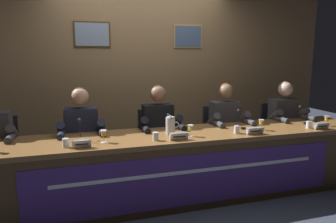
# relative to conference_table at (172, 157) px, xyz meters

# --- Properties ---
(ground_plane) EXTENTS (12.00, 12.00, 0.00)m
(ground_plane) POSITION_rel_conference_table_xyz_m (-0.01, 0.12, -0.52)
(ground_plane) COLOR #383D4C
(wall_back_panelled) EXTENTS (5.99, 0.14, 2.60)m
(wall_back_panelled) POSITION_rel_conference_table_xyz_m (-0.01, 1.48, 0.79)
(wall_back_panelled) COLOR #937047
(wall_back_panelled) RESTS_ON ground_plane
(conference_table) EXTENTS (4.79, 0.75, 0.74)m
(conference_table) POSITION_rel_conference_table_xyz_m (0.00, 0.00, 0.00)
(conference_table) COLOR brown
(conference_table) RESTS_ON ground_plane
(chair_left) EXTENTS (0.44, 0.45, 0.91)m
(chair_left) POSITION_rel_conference_table_xyz_m (-0.90, 0.68, -0.07)
(chair_left) COLOR black
(chair_left) RESTS_ON ground_plane
(panelist_left) EXTENTS (0.51, 0.48, 1.24)m
(panelist_left) POSITION_rel_conference_table_xyz_m (-0.90, 0.48, 0.20)
(panelist_left) COLOR black
(panelist_left) RESTS_ON ground_plane
(nameplate_left) EXTENTS (0.17, 0.06, 0.08)m
(nameplate_left) POSITION_rel_conference_table_xyz_m (-0.91, -0.14, 0.26)
(nameplate_left) COLOR white
(nameplate_left) RESTS_ON conference_table
(juice_glass_left) EXTENTS (0.06, 0.06, 0.12)m
(juice_glass_left) POSITION_rel_conference_table_xyz_m (-0.70, -0.01, 0.31)
(juice_glass_left) COLOR white
(juice_glass_left) RESTS_ON conference_table
(water_cup_left) EXTENTS (0.06, 0.06, 0.08)m
(water_cup_left) POSITION_rel_conference_table_xyz_m (-1.05, -0.08, 0.26)
(water_cup_left) COLOR silver
(water_cup_left) RESTS_ON conference_table
(microphone_left) EXTENTS (0.06, 0.17, 0.22)m
(microphone_left) POSITION_rel_conference_table_xyz_m (-0.92, 0.10, 0.30)
(microphone_left) COLOR black
(microphone_left) RESTS_ON conference_table
(chair_center) EXTENTS (0.44, 0.45, 0.91)m
(chair_center) POSITION_rel_conference_table_xyz_m (-0.01, 0.68, -0.07)
(chair_center) COLOR black
(chair_center) RESTS_ON ground_plane
(panelist_center) EXTENTS (0.51, 0.48, 1.24)m
(panelist_center) POSITION_rel_conference_table_xyz_m (-0.01, 0.48, 0.20)
(panelist_center) COLOR black
(panelist_center) RESTS_ON ground_plane
(nameplate_center) EXTENTS (0.19, 0.06, 0.08)m
(nameplate_center) POSITION_rel_conference_table_xyz_m (0.03, -0.13, 0.26)
(nameplate_center) COLOR white
(nameplate_center) RESTS_ON conference_table
(juice_glass_center) EXTENTS (0.06, 0.06, 0.12)m
(juice_glass_center) POSITION_rel_conference_table_xyz_m (0.19, -0.03, 0.31)
(juice_glass_center) COLOR white
(juice_glass_center) RESTS_ON conference_table
(water_cup_center) EXTENTS (0.06, 0.06, 0.08)m
(water_cup_center) POSITION_rel_conference_table_xyz_m (-0.20, -0.09, 0.26)
(water_cup_center) COLOR silver
(water_cup_center) RESTS_ON conference_table
(microphone_center) EXTENTS (0.06, 0.17, 0.22)m
(microphone_center) POSITION_rel_conference_table_xyz_m (0.01, 0.10, 0.30)
(microphone_center) COLOR black
(microphone_center) RESTS_ON conference_table
(chair_right) EXTENTS (0.44, 0.45, 0.91)m
(chair_right) POSITION_rel_conference_table_xyz_m (0.89, 0.68, -0.07)
(chair_right) COLOR black
(chair_right) RESTS_ON ground_plane
(panelist_right) EXTENTS (0.51, 0.48, 1.24)m
(panelist_right) POSITION_rel_conference_table_xyz_m (0.89, 0.48, 0.20)
(panelist_right) COLOR black
(panelist_right) RESTS_ON ground_plane
(nameplate_right) EXTENTS (0.20, 0.06, 0.08)m
(nameplate_right) POSITION_rel_conference_table_xyz_m (0.89, -0.15, 0.26)
(nameplate_right) COLOR white
(nameplate_right) RESTS_ON conference_table
(juice_glass_right) EXTENTS (0.06, 0.06, 0.12)m
(juice_glass_right) POSITION_rel_conference_table_xyz_m (1.07, -0.01, 0.31)
(juice_glass_right) COLOR white
(juice_glass_right) RESTS_ON conference_table
(water_cup_right) EXTENTS (0.06, 0.06, 0.08)m
(water_cup_right) POSITION_rel_conference_table_xyz_m (0.72, -0.06, 0.26)
(water_cup_right) COLOR silver
(water_cup_right) RESTS_ON conference_table
(microphone_right) EXTENTS (0.06, 0.17, 0.22)m
(microphone_right) POSITION_rel_conference_table_xyz_m (0.90, 0.14, 0.30)
(microphone_right) COLOR black
(microphone_right) RESTS_ON conference_table
(chair_far_right) EXTENTS (0.44, 0.45, 0.91)m
(chair_far_right) POSITION_rel_conference_table_xyz_m (1.79, 0.68, -0.07)
(chair_far_right) COLOR black
(chair_far_right) RESTS_ON ground_plane
(panelist_far_right) EXTENTS (0.51, 0.48, 1.24)m
(panelist_far_right) POSITION_rel_conference_table_xyz_m (1.79, 0.48, 0.20)
(panelist_far_right) COLOR black
(panelist_far_right) RESTS_ON ground_plane
(nameplate_far_right) EXTENTS (0.18, 0.06, 0.08)m
(nameplate_far_right) POSITION_rel_conference_table_xyz_m (1.77, -0.16, 0.26)
(nameplate_far_right) COLOR white
(nameplate_far_right) RESTS_ON conference_table
(juice_glass_far_right) EXTENTS (0.06, 0.06, 0.12)m
(juice_glass_far_right) POSITION_rel_conference_table_xyz_m (1.95, -0.05, 0.31)
(juice_glass_far_right) COLOR white
(juice_glass_far_right) RESTS_ON conference_table
(water_cup_far_right) EXTENTS (0.06, 0.06, 0.08)m
(water_cup_far_right) POSITION_rel_conference_table_xyz_m (1.66, -0.09, 0.26)
(water_cup_far_right) COLOR silver
(water_cup_far_right) RESTS_ON conference_table
(microphone_far_right) EXTENTS (0.06, 0.17, 0.22)m
(microphone_far_right) POSITION_rel_conference_table_xyz_m (1.79, 0.15, 0.30)
(microphone_far_right) COLOR black
(microphone_far_right) RESTS_ON conference_table
(water_pitcher_central) EXTENTS (0.15, 0.10, 0.21)m
(water_pitcher_central) POSITION_rel_conference_table_xyz_m (0.02, 0.13, 0.32)
(water_pitcher_central) COLOR silver
(water_pitcher_central) RESTS_ON conference_table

